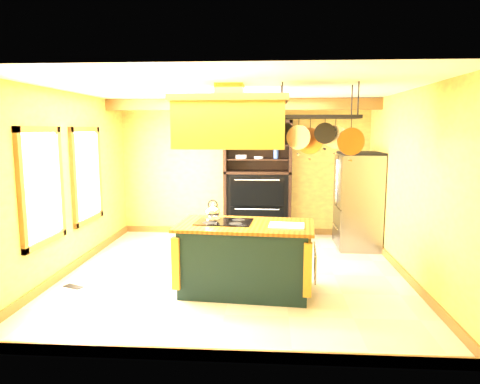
# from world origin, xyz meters

# --- Properties ---
(floor) EXTENTS (5.00, 5.00, 0.00)m
(floor) POSITION_xyz_m (0.00, 0.00, 0.00)
(floor) COLOR beige
(floor) RESTS_ON ground
(ceiling) EXTENTS (5.00, 5.00, 0.00)m
(ceiling) POSITION_xyz_m (0.00, 0.00, 2.70)
(ceiling) COLOR white
(ceiling) RESTS_ON wall_back
(wall_back) EXTENTS (5.00, 0.02, 2.70)m
(wall_back) POSITION_xyz_m (0.00, 2.50, 1.35)
(wall_back) COLOR #DABD4F
(wall_back) RESTS_ON floor
(wall_front) EXTENTS (5.00, 0.02, 2.70)m
(wall_front) POSITION_xyz_m (0.00, -2.50, 1.35)
(wall_front) COLOR #DABD4F
(wall_front) RESTS_ON floor
(wall_left) EXTENTS (0.02, 5.00, 2.70)m
(wall_left) POSITION_xyz_m (-2.50, 0.00, 1.35)
(wall_left) COLOR #DABD4F
(wall_left) RESTS_ON floor
(wall_right) EXTENTS (0.02, 5.00, 2.70)m
(wall_right) POSITION_xyz_m (2.50, 0.00, 1.35)
(wall_right) COLOR #DABD4F
(wall_right) RESTS_ON floor
(ceiling_beam) EXTENTS (5.00, 0.15, 0.20)m
(ceiling_beam) POSITION_xyz_m (0.00, 1.70, 2.59)
(ceiling_beam) COLOR brown
(ceiling_beam) RESTS_ON ceiling
(window_near) EXTENTS (0.06, 1.06, 1.56)m
(window_near) POSITION_xyz_m (-2.47, -0.80, 1.40)
(window_near) COLOR brown
(window_near) RESTS_ON wall_left
(window_far) EXTENTS (0.06, 1.06, 1.56)m
(window_far) POSITION_xyz_m (-2.47, 0.60, 1.40)
(window_far) COLOR brown
(window_far) RESTS_ON wall_left
(kitchen_island) EXTENTS (1.84, 1.12, 1.11)m
(kitchen_island) POSITION_xyz_m (0.20, -0.72, 0.47)
(kitchen_island) COLOR black
(kitchen_island) RESTS_ON floor
(range_hood) EXTENTS (1.44, 0.82, 0.80)m
(range_hood) POSITION_xyz_m (0.00, -0.72, 2.25)
(range_hood) COLOR gold
(range_hood) RESTS_ON ceiling
(pot_rack) EXTENTS (1.10, 0.50, 0.88)m
(pot_rack) POSITION_xyz_m (1.11, -0.72, 2.17)
(pot_rack) COLOR black
(pot_rack) RESTS_ON ceiling
(refrigerator) EXTENTS (0.74, 0.87, 1.70)m
(refrigerator) POSITION_xyz_m (2.11, 1.57, 0.83)
(refrigerator) COLOR gray
(refrigerator) RESTS_ON floor
(hutch) EXTENTS (1.31, 0.60, 2.32)m
(hutch) POSITION_xyz_m (0.28, 2.25, 0.90)
(hutch) COLOR black
(hutch) RESTS_ON floor
(floor_register) EXTENTS (0.30, 0.22, 0.01)m
(floor_register) POSITION_xyz_m (-2.16, -0.73, 0.01)
(floor_register) COLOR black
(floor_register) RESTS_ON floor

